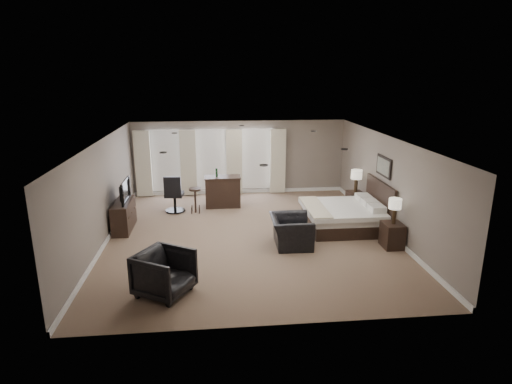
{
  "coord_description": "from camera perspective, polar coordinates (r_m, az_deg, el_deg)",
  "views": [
    {
      "loc": [
        -0.93,
        -10.71,
        4.26
      ],
      "look_at": [
        0.2,
        0.4,
        1.1
      ],
      "focal_mm": 30.0,
      "sensor_mm": 36.0,
      "label": 1
    }
  ],
  "objects": [
    {
      "name": "window_bay",
      "position": [
        15.13,
        -5.97,
        4.05
      ],
      "size": [
        5.25,
        0.2,
        2.3
      ],
      "color": "silver",
      "rests_on": "room"
    },
    {
      "name": "bed",
      "position": [
        12.12,
        11.31,
        -1.77
      ],
      "size": [
        2.09,
        1.99,
        1.33
      ],
      "primitive_type": "cube",
      "color": "silver",
      "rests_on": "ground"
    },
    {
      "name": "bar_stool_right",
      "position": [
        14.71,
        -5.31,
        0.42
      ],
      "size": [
        0.36,
        0.36,
        0.75
      ],
      "primitive_type": "cube",
      "rotation": [
        0.0,
        0.0,
        -0.01
      ],
      "color": "black",
      "rests_on": "ground"
    },
    {
      "name": "nightstand_far",
      "position": [
        13.81,
        13.04,
        -1.24
      ],
      "size": [
        0.46,
        0.57,
        0.62
      ],
      "primitive_type": "cube",
      "color": "black",
      "rests_on": "ground"
    },
    {
      "name": "tv",
      "position": [
        12.3,
        -17.39,
        -0.93
      ],
      "size": [
        0.61,
        1.06,
        0.14
      ],
      "primitive_type": "imported",
      "rotation": [
        0.0,
        0.0,
        1.57
      ],
      "color": "black",
      "rests_on": "dresser"
    },
    {
      "name": "armchair_far",
      "position": [
        8.69,
        -12.13,
        -10.28
      ],
      "size": [
        1.26,
        1.28,
        0.99
      ],
      "primitive_type": "imported",
      "rotation": [
        0.0,
        0.0,
        1.03
      ],
      "color": "black",
      "rests_on": "ground"
    },
    {
      "name": "bar_stool_left",
      "position": [
        13.41,
        -8.09,
        -1.12
      ],
      "size": [
        0.44,
        0.44,
        0.79
      ],
      "primitive_type": "cube",
      "rotation": [
        0.0,
        0.0,
        -0.22
      ],
      "color": "black",
      "rests_on": "ground"
    },
    {
      "name": "desk_chair",
      "position": [
        13.55,
        -10.83,
        -0.18
      ],
      "size": [
        0.67,
        0.67,
        1.19
      ],
      "primitive_type": "cube",
      "rotation": [
        0.0,
        0.0,
        3.04
      ],
      "color": "black",
      "rests_on": "ground"
    },
    {
      "name": "wall_art",
      "position": [
        12.22,
        16.62,
        3.28
      ],
      "size": [
        0.04,
        0.96,
        0.56
      ],
      "primitive_type": "cube",
      "color": "slate",
      "rests_on": "room"
    },
    {
      "name": "armchair_near",
      "position": [
        10.81,
        4.68,
        -4.58
      ],
      "size": [
        0.78,
        1.17,
        1.01
      ],
      "primitive_type": "imported",
      "rotation": [
        0.0,
        0.0,
        1.55
      ],
      "color": "black",
      "rests_on": "ground"
    },
    {
      "name": "bar_counter",
      "position": [
        13.89,
        -4.44,
        0.07
      ],
      "size": [
        1.16,
        0.6,
        1.01
      ],
      "primitive_type": "cube",
      "color": "black",
      "rests_on": "ground"
    },
    {
      "name": "lamp_far",
      "position": [
        13.64,
        13.21,
        1.43
      ],
      "size": [
        0.34,
        0.34,
        0.71
      ],
      "primitive_type": "cube",
      "color": "beige",
      "rests_on": "nightstand_far"
    },
    {
      "name": "nightstand_near",
      "position": [
        11.26,
        17.71,
        -5.51
      ],
      "size": [
        0.47,
        0.57,
        0.63
      ],
      "primitive_type": "cube",
      "color": "black",
      "rests_on": "ground"
    },
    {
      "name": "lamp_near",
      "position": [
        11.05,
        17.98,
        -2.44
      ],
      "size": [
        0.31,
        0.31,
        0.64
      ],
      "primitive_type": "cube",
      "color": "beige",
      "rests_on": "nightstand_near"
    },
    {
      "name": "room",
      "position": [
        11.15,
        -0.81,
        0.4
      ],
      "size": [
        7.6,
        8.6,
        2.64
      ],
      "color": "brown",
      "rests_on": "ground"
    },
    {
      "name": "dresser",
      "position": [
        12.44,
        -17.22,
        -3.01
      ],
      "size": [
        0.45,
        1.38,
        0.8
      ],
      "primitive_type": "cube",
      "color": "black",
      "rests_on": "ground"
    }
  ]
}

